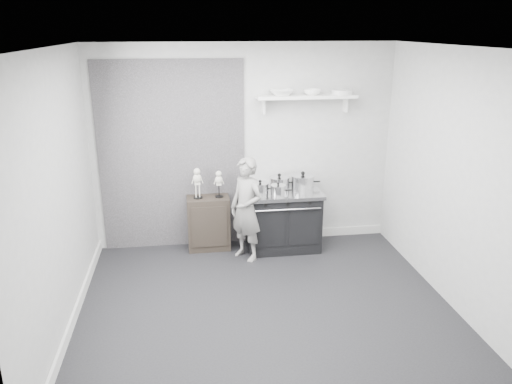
# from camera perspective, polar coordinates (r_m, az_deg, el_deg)

# --- Properties ---
(ground) EXTENTS (4.00, 4.00, 0.00)m
(ground) POSITION_cam_1_polar(r_m,az_deg,el_deg) (5.53, 1.05, -13.01)
(ground) COLOR black
(ground) RESTS_ON ground
(room_shell) EXTENTS (4.02, 3.62, 2.71)m
(room_shell) POSITION_cam_1_polar(r_m,az_deg,el_deg) (5.01, -0.12, 4.05)
(room_shell) COLOR #A4A4A2
(room_shell) RESTS_ON ground
(wall_shelf) EXTENTS (1.30, 0.26, 0.24)m
(wall_shelf) POSITION_cam_1_polar(r_m,az_deg,el_deg) (6.58, 5.78, 10.71)
(wall_shelf) COLOR white
(wall_shelf) RESTS_ON room_shell
(stove) EXTENTS (1.01, 0.63, 0.81)m
(stove) POSITION_cam_1_polar(r_m,az_deg,el_deg) (6.72, 3.08, -3.19)
(stove) COLOR black
(stove) RESTS_ON ground
(side_cabinet) EXTENTS (0.56, 0.33, 0.73)m
(side_cabinet) POSITION_cam_1_polar(r_m,az_deg,el_deg) (6.75, -5.43, -3.55)
(side_cabinet) COLOR black
(side_cabinet) RESTS_ON ground
(child) EXTENTS (0.56, 0.58, 1.35)m
(child) POSITION_cam_1_polar(r_m,az_deg,el_deg) (6.33, -1.09, -1.99)
(child) COLOR gray
(child) RESTS_ON ground
(pot_front_left) EXTENTS (0.31, 0.22, 0.20)m
(pot_front_left) POSITION_cam_1_polar(r_m,az_deg,el_deg) (6.44, 0.48, 0.41)
(pot_front_left) COLOR silver
(pot_front_left) RESTS_ON stove
(pot_back_left) EXTENTS (0.36, 0.28, 0.21)m
(pot_back_left) POSITION_cam_1_polar(r_m,az_deg,el_deg) (6.70, 2.67, 1.10)
(pot_back_left) COLOR silver
(pot_back_left) RESTS_ON stove
(pot_back_right) EXTENTS (0.40, 0.31, 0.23)m
(pot_back_right) POSITION_cam_1_polar(r_m,az_deg,el_deg) (6.72, 5.36, 1.20)
(pot_back_right) COLOR silver
(pot_back_right) RESTS_ON stove
(pot_front_center) EXTENTS (0.28, 0.19, 0.17)m
(pot_front_center) POSITION_cam_1_polar(r_m,az_deg,el_deg) (6.42, 2.55, 0.22)
(pot_front_center) COLOR silver
(pot_front_center) RESTS_ON stove
(skeleton_full) EXTENTS (0.13, 0.08, 0.47)m
(skeleton_full) POSITION_cam_1_polar(r_m,az_deg,el_deg) (6.55, -6.72, 1.27)
(skeleton_full) COLOR beige
(skeleton_full) RESTS_ON side_cabinet
(skeleton_torso) EXTENTS (0.12, 0.07, 0.41)m
(skeleton_torso) POSITION_cam_1_polar(r_m,az_deg,el_deg) (6.57, -4.27, 1.14)
(skeleton_torso) COLOR beige
(skeleton_torso) RESTS_ON side_cabinet
(bowl_large) EXTENTS (0.31, 0.31, 0.08)m
(bowl_large) POSITION_cam_1_polar(r_m,az_deg,el_deg) (6.49, 2.92, 11.30)
(bowl_large) COLOR white
(bowl_large) RESTS_ON wall_shelf
(bowl_small) EXTENTS (0.23, 0.23, 0.07)m
(bowl_small) POSITION_cam_1_polar(r_m,az_deg,el_deg) (6.58, 6.44, 11.28)
(bowl_small) COLOR white
(bowl_small) RESTS_ON wall_shelf
(plate_stack) EXTENTS (0.28, 0.28, 0.06)m
(plate_stack) POSITION_cam_1_polar(r_m,az_deg,el_deg) (6.69, 9.81, 11.20)
(plate_stack) COLOR silver
(plate_stack) RESTS_ON wall_shelf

